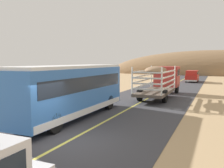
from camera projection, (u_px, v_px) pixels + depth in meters
name	position (u px, v px, depth m)	size (l,w,h in m)	color
ground_plane	(70.00, 141.00, 10.75)	(240.00, 240.00, 0.00)	tan
road_surface	(70.00, 141.00, 10.75)	(8.00, 120.00, 0.02)	#38383D
road_centre_line	(70.00, 140.00, 10.75)	(0.16, 117.60, 0.00)	#D8CC4C
livestock_truck	(163.00, 78.00, 25.07)	(2.53, 9.70, 3.02)	#B2332D
bus	(71.00, 90.00, 15.08)	(2.54, 10.00, 3.21)	#3872C6
car_far	(192.00, 76.00, 41.25)	(1.90, 4.62, 1.93)	#B2261E
distant_hill	(214.00, 74.00, 66.02)	(59.68, 18.77, 12.96)	olive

